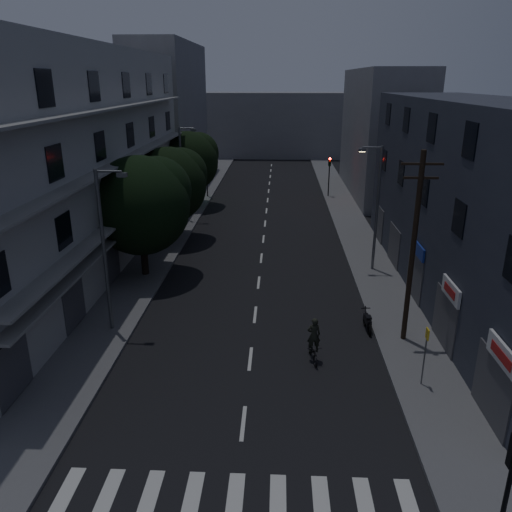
# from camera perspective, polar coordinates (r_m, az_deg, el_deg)

# --- Properties ---
(ground) EXTENTS (160.00, 160.00, 0.00)m
(ground) POSITION_cam_1_polar(r_m,az_deg,el_deg) (40.07, 0.87, 2.18)
(ground) COLOR black
(ground) RESTS_ON ground
(sidewalk_left) EXTENTS (3.00, 90.00, 0.15)m
(sidewalk_left) POSITION_cam_1_polar(r_m,az_deg,el_deg) (40.96, -9.68, 2.39)
(sidewalk_left) COLOR #565659
(sidewalk_left) RESTS_ON ground
(sidewalk_right) EXTENTS (3.00, 90.00, 0.15)m
(sidewalk_right) POSITION_cam_1_polar(r_m,az_deg,el_deg) (40.53, 11.54, 2.08)
(sidewalk_right) COLOR #565659
(sidewalk_right) RESTS_ON ground
(crosswalk) EXTENTS (10.90, 3.00, 0.01)m
(crosswalk) POSITION_cam_1_polar(r_m,az_deg,el_deg) (16.45, -2.57, -27.14)
(crosswalk) COLOR beige
(crosswalk) RESTS_ON ground
(lane_markings) EXTENTS (0.15, 60.50, 0.01)m
(lane_markings) POSITION_cam_1_polar(r_m,az_deg,el_deg) (46.07, 1.13, 4.50)
(lane_markings) COLOR beige
(lane_markings) RESTS_ON ground
(building_left) EXTENTS (7.00, 36.00, 14.00)m
(building_left) POSITION_cam_1_polar(r_m,az_deg,el_deg) (34.25, -20.27, 10.02)
(building_left) COLOR #ABAAA5
(building_left) RESTS_ON ground
(building_right) EXTENTS (6.19, 28.00, 11.00)m
(building_right) POSITION_cam_1_polar(r_m,az_deg,el_deg) (29.99, 23.85, 5.42)
(building_right) COLOR #2C2F3B
(building_right) RESTS_ON ground
(building_far_left) EXTENTS (6.00, 20.00, 16.00)m
(building_far_left) POSITION_cam_1_polar(r_m,az_deg,el_deg) (62.75, -9.81, 15.66)
(building_far_left) COLOR slate
(building_far_left) RESTS_ON ground
(building_far_right) EXTENTS (6.00, 20.00, 13.00)m
(building_far_right) POSITION_cam_1_polar(r_m,az_deg,el_deg) (56.54, 14.10, 13.44)
(building_far_right) COLOR slate
(building_far_right) RESTS_ON ground
(building_far_end) EXTENTS (24.00, 8.00, 10.00)m
(building_far_end) POSITION_cam_1_polar(r_m,az_deg,el_deg) (83.52, 1.93, 14.76)
(building_far_end) COLOR slate
(building_far_end) RESTS_ON ground
(tree_near) EXTENTS (6.13, 6.13, 7.56)m
(tree_near) POSITION_cam_1_polar(r_m,az_deg,el_deg) (31.57, -12.97, 6.07)
(tree_near) COLOR black
(tree_near) RESTS_ON sidewalk_left
(tree_mid) EXTENTS (5.77, 5.77, 7.10)m
(tree_mid) POSITION_cam_1_polar(r_m,az_deg,el_deg) (38.86, -9.86, 8.31)
(tree_mid) COLOR black
(tree_mid) RESTS_ON sidewalk_left
(tree_far) EXTENTS (5.81, 5.81, 7.19)m
(tree_far) POSITION_cam_1_polar(r_m,az_deg,el_deg) (49.51, -7.68, 10.89)
(tree_far) COLOR black
(tree_far) RESTS_ON sidewalk_left
(traffic_signal_near) EXTENTS (0.28, 0.37, 4.10)m
(traffic_signal_near) POSITION_cam_1_polar(r_m,az_deg,el_deg) (14.25, 27.17, -21.50)
(traffic_signal_near) COLOR black
(traffic_signal_near) RESTS_ON sidewalk_right
(traffic_signal_far_right) EXTENTS (0.28, 0.37, 4.10)m
(traffic_signal_far_right) POSITION_cam_1_polar(r_m,az_deg,el_deg) (53.88, 8.39, 9.88)
(traffic_signal_far_right) COLOR black
(traffic_signal_far_right) RESTS_ON sidewalk_right
(traffic_signal_far_left) EXTENTS (0.28, 0.37, 4.10)m
(traffic_signal_far_left) POSITION_cam_1_polar(r_m,az_deg,el_deg) (53.39, -5.66, 9.90)
(traffic_signal_far_left) COLOR black
(traffic_signal_far_left) RESTS_ON sidewalk_left
(street_lamp_left_near) EXTENTS (1.51, 0.25, 8.00)m
(street_lamp_left_near) POSITION_cam_1_polar(r_m,az_deg,el_deg) (24.71, -16.80, 1.34)
(street_lamp_left_near) COLOR #585C60
(street_lamp_left_near) RESTS_ON sidewalk_left
(street_lamp_right) EXTENTS (1.51, 0.25, 8.00)m
(street_lamp_right) POSITION_cam_1_polar(r_m,az_deg,el_deg) (32.58, 13.52, 5.94)
(street_lamp_right) COLOR slate
(street_lamp_right) RESTS_ON sidewalk_right
(street_lamp_left_far) EXTENTS (1.51, 0.25, 8.00)m
(street_lamp_left_far) POSITION_cam_1_polar(r_m,az_deg,el_deg) (44.58, -8.39, 9.84)
(street_lamp_left_far) COLOR slate
(street_lamp_left_far) RESTS_ON sidewalk_left
(utility_pole) EXTENTS (1.80, 0.24, 9.00)m
(utility_pole) POSITION_cam_1_polar(r_m,az_deg,el_deg) (23.65, 17.54, 1.14)
(utility_pole) COLOR black
(utility_pole) RESTS_ON sidewalk_right
(bus_stop_sign) EXTENTS (0.06, 0.35, 2.52)m
(bus_stop_sign) POSITION_cam_1_polar(r_m,az_deg,el_deg) (21.36, 18.84, -9.76)
(bus_stop_sign) COLOR #595B60
(bus_stop_sign) RESTS_ON sidewalk_right
(motorcycle) EXTENTS (0.49, 1.70, 1.09)m
(motorcycle) POSITION_cam_1_polar(r_m,az_deg,el_deg) (25.92, 12.60, -7.39)
(motorcycle) COLOR black
(motorcycle) RESTS_ON ground
(cyclist) EXTENTS (0.83, 1.73, 2.10)m
(cyclist) POSITION_cam_1_polar(r_m,az_deg,el_deg) (22.79, 6.57, -10.21)
(cyclist) COLOR black
(cyclist) RESTS_ON ground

